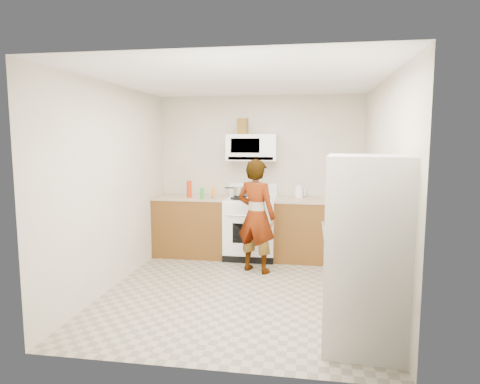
% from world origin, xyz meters
% --- Properties ---
extents(floor, '(3.60, 3.60, 0.00)m').
position_xyz_m(floor, '(0.00, 0.00, 0.00)').
color(floor, gray).
rests_on(floor, ground).
extents(back_wall, '(3.20, 0.02, 2.50)m').
position_xyz_m(back_wall, '(0.00, 1.79, 1.25)').
color(back_wall, beige).
rests_on(back_wall, floor).
extents(right_wall, '(0.02, 3.60, 2.50)m').
position_xyz_m(right_wall, '(1.59, 0.00, 1.25)').
color(right_wall, beige).
rests_on(right_wall, floor).
extents(cabinet_left, '(1.12, 0.62, 0.90)m').
position_xyz_m(cabinet_left, '(-1.04, 1.49, 0.45)').
color(cabinet_left, brown).
rests_on(cabinet_left, floor).
extents(counter_left, '(1.14, 0.64, 0.03)m').
position_xyz_m(counter_left, '(-1.04, 1.49, 0.92)').
color(counter_left, tan).
rests_on(counter_left, cabinet_left).
extents(cabinet_right, '(0.80, 0.62, 0.90)m').
position_xyz_m(cabinet_right, '(0.68, 1.49, 0.45)').
color(cabinet_right, brown).
rests_on(cabinet_right, floor).
extents(counter_right, '(0.82, 0.64, 0.03)m').
position_xyz_m(counter_right, '(0.68, 1.49, 0.92)').
color(counter_right, tan).
rests_on(counter_right, cabinet_right).
extents(gas_range, '(0.76, 0.65, 1.13)m').
position_xyz_m(gas_range, '(-0.10, 1.48, 0.49)').
color(gas_range, white).
rests_on(gas_range, floor).
extents(microwave, '(0.76, 0.38, 0.40)m').
position_xyz_m(microwave, '(-0.10, 1.61, 1.70)').
color(microwave, white).
rests_on(microwave, back_wall).
extents(person, '(0.67, 0.57, 1.56)m').
position_xyz_m(person, '(0.07, 0.80, 0.78)').
color(person, tan).
rests_on(person, floor).
extents(fridge, '(0.76, 0.76, 1.70)m').
position_xyz_m(fridge, '(1.29, -1.18, 0.85)').
color(fridge, white).
rests_on(fridge, floor).
extents(kettle, '(0.17, 0.17, 0.16)m').
position_xyz_m(kettle, '(0.62, 1.67, 1.01)').
color(kettle, white).
rests_on(kettle, counter_right).
extents(jug, '(0.16, 0.16, 0.24)m').
position_xyz_m(jug, '(-0.24, 1.55, 2.02)').
color(jug, brown).
rests_on(jug, microwave).
extents(saucepan, '(0.30, 0.30, 0.13)m').
position_xyz_m(saucepan, '(-0.28, 1.65, 1.02)').
color(saucepan, silver).
rests_on(saucepan, gas_range).
extents(tray, '(0.26, 0.18, 0.05)m').
position_xyz_m(tray, '(0.06, 1.38, 0.96)').
color(tray, white).
rests_on(tray, gas_range).
extents(bottle_spray, '(0.10, 0.10, 0.26)m').
position_xyz_m(bottle_spray, '(-1.04, 1.36, 1.07)').
color(bottle_spray, '#B72A0D').
rests_on(bottle_spray, counter_left).
extents(bottle_hot_sauce, '(0.06, 0.06, 0.17)m').
position_xyz_m(bottle_hot_sauce, '(-0.67, 1.40, 1.02)').
color(bottle_hot_sauce, orange).
rests_on(bottle_hot_sauce, counter_left).
extents(bottle_green_cap, '(0.07, 0.07, 0.17)m').
position_xyz_m(bottle_green_cap, '(-0.80, 1.22, 1.02)').
color(bottle_green_cap, green).
rests_on(bottle_green_cap, counter_left).
extents(pot_lid, '(0.28, 0.28, 0.01)m').
position_xyz_m(pot_lid, '(-0.67, 1.32, 0.94)').
color(pot_lid, silver).
rests_on(pot_lid, counter_left).
extents(broom, '(0.20, 0.25, 1.37)m').
position_xyz_m(broom, '(1.56, 1.14, 0.70)').
color(broom, white).
rests_on(broom, floor).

